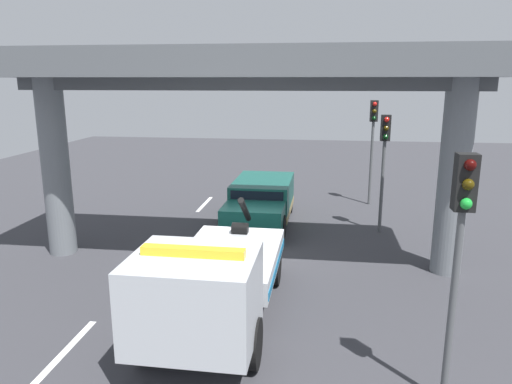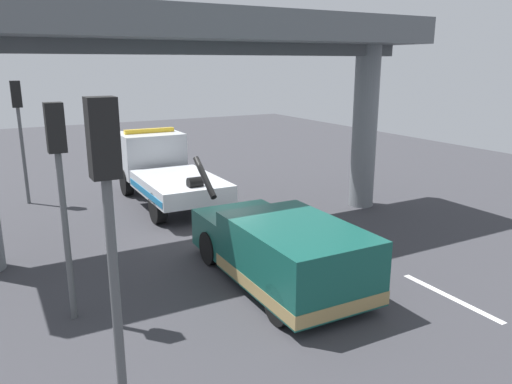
% 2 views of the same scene
% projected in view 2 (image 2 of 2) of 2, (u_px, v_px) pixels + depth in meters
% --- Properties ---
extents(ground_plane, '(60.00, 40.00, 0.10)m').
position_uv_depth(ground_plane, '(216.00, 238.00, 14.52)').
color(ground_plane, '#38383D').
extents(lane_stripe_west, '(2.60, 0.16, 0.01)m').
position_uv_depth(lane_stripe_west, '(450.00, 297.00, 10.76)').
color(lane_stripe_west, silver).
rests_on(lane_stripe_west, ground).
extents(lane_stripe_mid, '(2.60, 0.16, 0.01)m').
position_uv_depth(lane_stripe_mid, '(297.00, 222.00, 15.84)').
color(lane_stripe_mid, silver).
rests_on(lane_stripe_mid, ground).
extents(lane_stripe_east, '(2.60, 0.16, 0.01)m').
position_uv_depth(lane_stripe_east, '(219.00, 183.00, 20.92)').
color(lane_stripe_east, silver).
rests_on(lane_stripe_east, ground).
extents(tow_truck_white, '(7.27, 2.48, 2.46)m').
position_uv_depth(tow_truck_white, '(162.00, 167.00, 18.22)').
color(tow_truck_white, silver).
rests_on(tow_truck_white, ground).
extents(towed_van_green, '(5.22, 2.27, 1.58)m').
position_uv_depth(towed_van_green, '(282.00, 252.00, 11.23)').
color(towed_van_green, '#145147').
rests_on(towed_van_green, ground).
extents(overpass_structure, '(3.60, 13.80, 6.27)m').
position_uv_depth(overpass_structure, '(204.00, 46.00, 13.61)').
color(overpass_structure, slate).
rests_on(overpass_structure, ground).
extents(traffic_light_near, '(0.39, 0.32, 4.57)m').
position_uv_depth(traffic_light_near, '(108.00, 208.00, 5.68)').
color(traffic_light_near, '#515456').
rests_on(traffic_light_near, ground).
extents(traffic_light_far, '(0.39, 0.32, 4.24)m').
position_uv_depth(traffic_light_far, '(59.00, 166.00, 9.12)').
color(traffic_light_far, '#515456').
rests_on(traffic_light_far, ground).
extents(traffic_light_mid, '(0.39, 0.32, 4.33)m').
position_uv_depth(traffic_light_mid, '(19.00, 115.00, 17.16)').
color(traffic_light_mid, '#515456').
rests_on(traffic_light_mid, ground).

